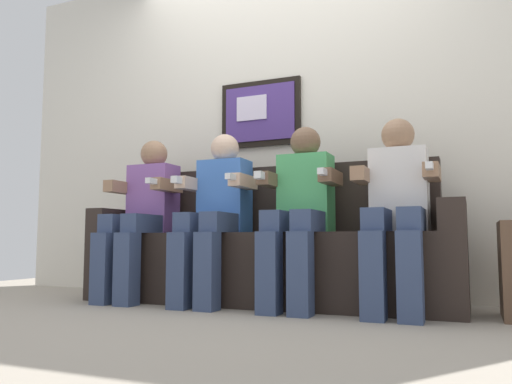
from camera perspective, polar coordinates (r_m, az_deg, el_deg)
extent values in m
plane|color=#9E9384|center=(3.02, -1.14, -13.08)|extent=(6.24, 6.24, 0.00)
cube|color=silver|center=(3.81, 3.64, 8.19)|extent=(4.80, 0.05, 2.60)
cube|color=black|center=(3.86, 0.51, 8.78)|extent=(0.63, 0.03, 0.50)
cube|color=#4C337F|center=(3.85, 0.42, 8.83)|extent=(0.55, 0.02, 0.42)
cube|color=silver|center=(3.87, -0.47, 9.37)|extent=(0.24, 0.02, 0.18)
cube|color=#2D231E|center=(3.26, 0.97, -8.55)|extent=(2.12, 0.58, 0.45)
cube|color=#2D231E|center=(3.48, 2.31, -0.93)|extent=(2.12, 0.14, 0.45)
cube|color=#2D231E|center=(3.83, -15.01, -6.63)|extent=(0.14, 0.58, 0.62)
cube|color=#2D231E|center=(3.03, 21.37, -6.81)|extent=(0.14, 0.58, 0.62)
cube|color=#8C59A5|center=(3.66, -11.45, -0.82)|extent=(0.32, 0.20, 0.48)
sphere|color=#9E7556|center=(3.70, -11.35, 4.20)|extent=(0.19, 0.19, 0.19)
cube|color=#38476B|center=(3.55, -14.53, -3.52)|extent=(0.12, 0.40, 0.12)
cube|color=#38476B|center=(3.44, -12.15, -3.52)|extent=(0.12, 0.40, 0.12)
cube|color=#38476B|center=(3.39, -16.72, -8.20)|extent=(0.12, 0.12, 0.45)
cube|color=#38476B|center=(3.28, -14.28, -8.36)|extent=(0.12, 0.12, 0.45)
cube|color=#9E7556|center=(3.69, -14.92, 0.47)|extent=(0.08, 0.28, 0.08)
cube|color=#9E7556|center=(3.47, -9.95, 0.73)|extent=(0.08, 0.28, 0.08)
cube|color=white|center=(3.34, -11.44, 1.18)|extent=(0.04, 0.13, 0.04)
cube|color=#3F72CC|center=(3.38, -3.54, -0.54)|extent=(0.32, 0.20, 0.48)
sphere|color=beige|center=(3.42, -3.51, 4.90)|extent=(0.19, 0.19, 0.19)
cube|color=#38476B|center=(3.23, -6.57, -3.49)|extent=(0.12, 0.40, 0.12)
cube|color=#38476B|center=(3.15, -3.72, -3.46)|extent=(0.12, 0.40, 0.12)
cube|color=#38476B|center=(3.06, -8.49, -8.69)|extent=(0.12, 0.12, 0.45)
cube|color=#38476B|center=(2.98, -5.50, -8.82)|extent=(0.12, 0.12, 0.45)
cube|color=beige|center=(3.37, -7.33, 0.87)|extent=(0.08, 0.28, 0.08)
cube|color=beige|center=(3.20, -1.44, 1.17)|extent=(0.08, 0.28, 0.08)
cube|color=white|center=(3.06, -2.68, 1.68)|extent=(0.04, 0.13, 0.04)
cube|color=white|center=(3.24, -8.76, 1.33)|extent=(0.04, 0.10, 0.04)
cube|color=#4CB266|center=(3.17, 5.61, -0.20)|extent=(0.32, 0.20, 0.48)
sphere|color=brown|center=(3.22, 5.56, 5.59)|extent=(0.19, 0.19, 0.19)
cube|color=#38476B|center=(3.00, 2.86, -3.36)|extent=(0.12, 0.40, 0.12)
cube|color=#38476B|center=(2.94, 6.16, -3.30)|extent=(0.12, 0.40, 0.12)
cube|color=#38476B|center=(2.81, 1.47, -9.04)|extent=(0.12, 0.12, 0.45)
cube|color=#38476B|center=(2.75, 5.00, -9.10)|extent=(0.12, 0.12, 0.45)
cube|color=brown|center=(3.13, 1.62, 1.32)|extent=(0.08, 0.28, 0.08)
cube|color=brown|center=(3.01, 8.37, 1.64)|extent=(0.08, 0.28, 0.08)
cube|color=white|center=(2.86, 7.56, 2.21)|extent=(0.04, 0.13, 0.04)
cube|color=white|center=(2.98, 0.50, 1.85)|extent=(0.04, 0.10, 0.04)
cube|color=white|center=(3.05, 15.76, 0.19)|extent=(0.32, 0.20, 0.48)
sphere|color=#9E7556|center=(3.10, 15.61, 6.19)|extent=(0.19, 0.19, 0.19)
cube|color=#38476B|center=(2.85, 13.55, -3.11)|extent=(0.12, 0.40, 0.12)
cube|color=#38476B|center=(2.83, 17.15, -3.00)|extent=(0.12, 0.40, 0.12)
cube|color=#38476B|center=(2.66, 12.98, -9.11)|extent=(0.12, 0.12, 0.45)
cube|color=#38476B|center=(2.63, 16.88, -9.05)|extent=(0.12, 0.12, 0.45)
cube|color=#9E7556|center=(2.97, 11.79, 1.80)|extent=(0.08, 0.28, 0.08)
cube|color=#9E7556|center=(2.92, 19.12, 2.10)|extent=(0.08, 0.28, 0.08)
cube|color=white|center=(2.77, 18.89, 2.72)|extent=(0.04, 0.13, 0.04)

